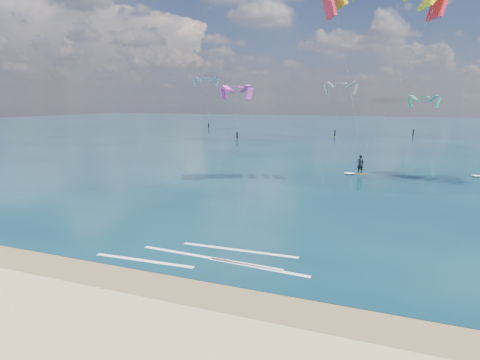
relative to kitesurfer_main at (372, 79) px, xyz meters
name	(u,v)px	position (x,y,z in m)	size (l,w,h in m)	color
ground	(326,165)	(-5.73, 9.93, -9.60)	(320.00, 320.00, 0.00)	tan
wet_sand_strip	(156,284)	(-5.73, -27.07, -9.60)	(320.00, 2.40, 0.01)	olive
sea	(375,130)	(-5.73, 73.93, -9.58)	(320.00, 200.00, 0.04)	#082330
kitesurfer_main	(372,79)	(0.00, 0.00, 0.00)	(10.32, 11.43, 18.72)	gold
shoreline_foam	(213,258)	(-4.78, -23.52, -9.56)	(10.60, 3.60, 0.01)	white
distant_kites	(338,111)	(-10.86, 48.04, -4.07)	(86.87, 30.35, 13.27)	#C439A3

